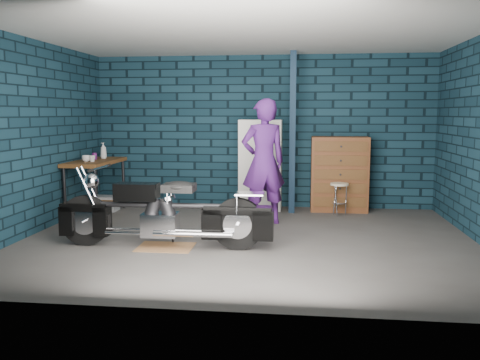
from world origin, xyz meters
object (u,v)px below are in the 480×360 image
Objects in this scene: workbench at (96,187)px; motorcycle at (165,208)px; shop_stool at (339,199)px; locker at (261,165)px; person at (263,162)px; tool_chest at (339,174)px; storage_bin at (105,203)px.

workbench is 2.56m from motorcycle.
motorcycle is 4.26× the size of shop_stool.
locker reaches higher than motorcycle.
tool_chest is (1.22, 1.20, -0.31)m from person.
tool_chest is (1.36, 0.00, -0.14)m from locker.
tool_chest reaches higher than storage_bin.
workbench is at bearing -93.49° from storage_bin.
tool_chest is 0.58m from shop_stool.
motorcycle is at bearing -109.69° from locker.
storage_bin is (-2.79, 0.69, -0.82)m from person.
tool_chest is at bearing 86.67° from shop_stool.
locker is (-0.14, 1.20, -0.16)m from person.
locker is 1.22× the size of tool_chest.
tool_chest reaches higher than motorcycle.
shop_stool is (4.01, 0.38, -0.18)m from workbench.
storage_bin is (0.02, 0.33, -0.33)m from workbench.
storage_bin is 0.26× the size of locker.
workbench reaches higher than storage_bin.
workbench is at bearing -30.93° from person.
person is at bearing -83.44° from locker.
motorcycle is at bearing 30.59° from person.
person reaches higher than locker.
locker is at bearing 180.00° from tool_chest.
tool_chest is at bearing 48.96° from motorcycle.
locker is 1.37m from tool_chest.
shop_stool reaches higher than storage_bin.
person is 2.99m from storage_bin.
storage_bin is at bearing -37.47° from person.
workbench is 2.82m from locker.
workbench is 4.03m from shop_stool.
workbench is 0.61× the size of motorcycle.
locker reaches higher than tool_chest.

